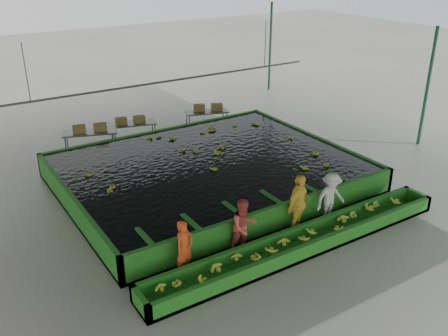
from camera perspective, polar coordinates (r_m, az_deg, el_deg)
ground at (r=16.96m, az=0.91°, el=-3.67°), size 80.00×80.00×0.00m
shed_roof at (r=15.28m, az=1.04°, el=13.15°), size 20.00×22.00×0.04m
shed_posts at (r=15.95m, az=0.97°, el=4.30°), size 20.00×22.00×5.00m
flotation_tank at (r=17.90m, az=-1.72°, el=-0.50°), size 10.00×8.00×0.90m
tank_water at (r=17.74m, az=-1.74°, el=0.67°), size 9.70×7.70×0.00m
sorting_trough at (r=14.38m, az=8.93°, el=-8.39°), size 10.00×1.00×0.50m
cableway_rail at (r=19.98m, az=-7.07°, el=9.73°), size 0.08×0.08×14.00m
rail_hanger_left at (r=18.23m, az=-21.70°, el=10.07°), size 0.04×0.04×2.00m
rail_hanger_right at (r=22.32m, az=4.74°, el=13.97°), size 0.04×0.04×2.00m
worker_a at (r=13.03m, az=-4.55°, el=-9.13°), size 0.67×0.55×1.56m
worker_b at (r=13.82m, az=2.28°, el=-6.71°), size 0.83×0.66×1.66m
worker_c at (r=14.82m, az=8.48°, el=-4.18°), size 1.20×0.84×1.90m
worker_d at (r=15.68m, az=12.08°, el=-3.34°), size 1.08×0.65×1.63m
packing_table_left at (r=21.22m, az=-14.93°, el=2.83°), size 2.33×1.55×0.99m
packing_table_mid at (r=22.08m, az=-10.33°, el=4.00°), size 2.14×1.31×0.91m
packing_table_right at (r=23.35m, az=-1.99°, el=5.48°), size 2.11×1.34×0.89m
box_stack_left at (r=21.01m, az=-15.06°, el=4.05°), size 1.40×0.71×0.29m
box_stack_mid at (r=21.89m, az=-10.65°, el=5.06°), size 1.32×0.64×0.27m
box_stack_right at (r=23.33m, az=-1.83°, el=6.62°), size 1.36×0.88×0.29m
floating_bananas at (r=18.38m, az=-3.02°, el=1.51°), size 9.45×6.44×0.13m
trough_bananas at (r=14.30m, az=8.96°, el=-7.88°), size 9.34×0.62×0.12m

